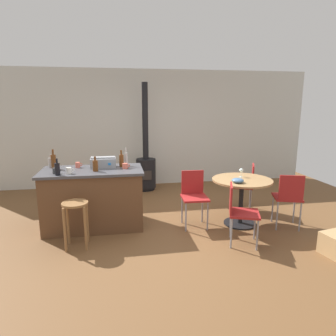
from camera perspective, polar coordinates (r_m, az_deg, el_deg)
name	(u,v)px	position (r m, az deg, el deg)	size (l,w,h in m)	color
ground_plane	(163,230)	(4.75, -0.93, -11.78)	(8.80, 8.80, 0.00)	brown
back_wall	(144,128)	(7.17, -4.50, 7.52)	(8.00, 0.10, 2.70)	beige
kitchen_island	(94,198)	(4.88, -13.98, -5.60)	(1.55, 0.81, 0.93)	brown
wooden_stool	(76,214)	(4.25, -17.17, -8.35)	(0.35, 0.35, 0.64)	olive
dining_table	(242,190)	(4.93, 13.82, -4.10)	(0.94, 0.94, 0.76)	black
folding_chair_near	(239,210)	(4.28, 13.40, -7.71)	(0.51, 0.51, 0.85)	maroon
folding_chair_far	(289,196)	(5.01, 21.96, -4.95)	(0.50, 0.50, 0.88)	maroon
folding_chair_left	(246,183)	(5.62, 14.54, -2.85)	(0.53, 0.53, 0.86)	maroon
folding_chair_right	(194,194)	(4.79, 4.94, -4.91)	(0.42, 0.42, 0.88)	maroon
wood_stove	(146,165)	(6.75, -4.23, 0.51)	(0.44, 0.45, 2.38)	black
toolbox	(103,162)	(4.86, -12.22, 1.04)	(0.40, 0.22, 0.17)	gray
bottle_0	(126,159)	(4.94, -7.99, 1.75)	(0.06, 0.06, 0.29)	#B7B2AD
bottle_1	(121,160)	(4.87, -8.86, 1.46)	(0.07, 0.07, 0.27)	#603314
bottle_2	(54,161)	(4.99, -20.95, 1.22)	(0.08, 0.08, 0.30)	#603314
bottle_3	(50,162)	(5.11, -21.47, 1.01)	(0.07, 0.07, 0.21)	#B7B2AD
bottle_4	(57,169)	(4.52, -20.31, -0.14)	(0.07, 0.07, 0.24)	black
bottle_5	(95,166)	(4.62, -13.67, 0.46)	(0.08, 0.08, 0.22)	#603314
cup_0	(56,171)	(4.64, -20.61, -0.48)	(0.12, 0.08, 0.08)	#383838
cup_1	(125,166)	(4.73, -8.14, 0.39)	(0.12, 0.08, 0.08)	#DB6651
cup_2	(69,171)	(4.57, -18.31, -0.46)	(0.11, 0.08, 0.09)	white
cup_3	(78,165)	(4.96, -16.78, 0.57)	(0.11, 0.08, 0.09)	#DB6651
wine_glass	(241,171)	(5.00, 13.78, -0.49)	(0.07, 0.07, 0.14)	silver
serving_bowl	(238,180)	(4.65, 13.14, -2.31)	(0.18, 0.18, 0.07)	#4C7099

